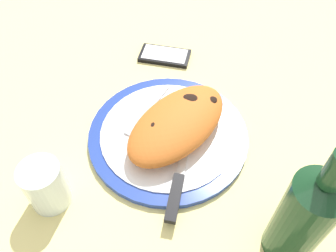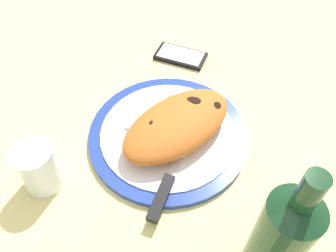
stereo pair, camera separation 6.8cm
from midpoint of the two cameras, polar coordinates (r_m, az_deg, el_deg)
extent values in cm
cube|color=#E5D684|center=(72.41, 2.70, -2.70)|extent=(150.00, 150.00, 3.00)
cylinder|color=#233D99|center=(70.71, 2.76, -1.67)|extent=(32.08, 32.08, 1.27)
cylinder|color=white|center=(70.08, 2.79, -1.28)|extent=(27.24, 27.24, 0.30)
ellipsoid|color=#C16023|center=(67.65, 4.38, 0.05)|extent=(25.79, 16.10, 5.68)
ellipsoid|color=black|center=(64.80, 0.47, 0.17)|extent=(2.63, 2.30, 0.77)
ellipsoid|color=black|center=(69.67, 10.55, 3.10)|extent=(2.79, 2.52, 0.83)
ellipsoid|color=black|center=(68.83, 7.16, 3.65)|extent=(3.70, 3.70, 1.07)
ellipsoid|color=black|center=(68.95, 6.76, 3.80)|extent=(3.57, 3.45, 1.00)
cube|color=silver|center=(74.96, 1.22, 3.74)|extent=(11.67, 1.71, 0.40)
cube|color=silver|center=(71.00, -2.65, 0.11)|extent=(4.14, 2.47, 0.40)
cube|color=silver|center=(67.60, 5.29, -3.80)|extent=(13.45, 6.72, 0.40)
cube|color=black|center=(61.40, 2.11, -11.84)|extent=(9.22, 5.30, 1.20)
cube|color=black|center=(88.28, 4.33, 11.18)|extent=(10.34, 13.76, 1.00)
cube|color=white|center=(87.92, 4.36, 11.47)|extent=(8.92, 12.04, 0.16)
cylinder|color=silver|center=(64.20, -17.54, -6.78)|extent=(7.01, 7.01, 9.53)
cylinder|color=silver|center=(66.51, -16.96, -8.10)|extent=(6.45, 6.45, 3.45)
cylinder|color=#14381E|center=(54.17, 21.26, -17.20)|extent=(7.45, 7.45, 18.37)
cone|color=#14381E|center=(45.56, 24.92, -12.22)|extent=(7.45, 7.45, 1.86)
cylinder|color=#14381E|center=(42.52, 26.60, -9.84)|extent=(2.83, 2.83, 5.66)
camera|label=1|loc=(0.03, -87.13, 3.52)|focal=37.35mm
camera|label=2|loc=(0.03, 92.87, -3.52)|focal=37.35mm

